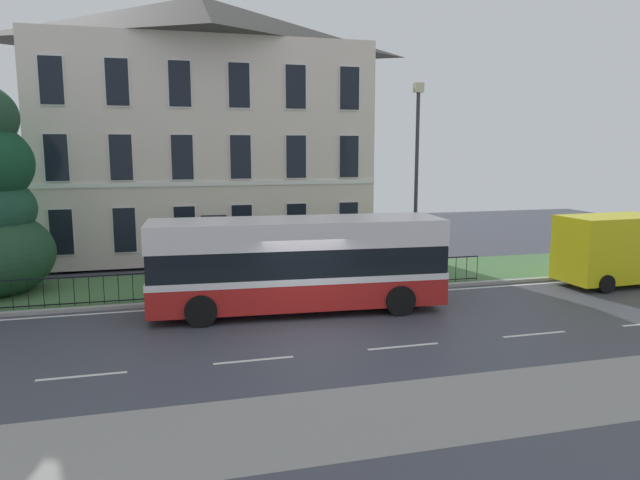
{
  "coord_description": "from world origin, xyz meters",
  "views": [
    {
      "loc": [
        -4.05,
        -15.78,
        5.22
      ],
      "look_at": [
        1.1,
        3.4,
        2.12
      ],
      "focal_mm": 33.17,
      "sensor_mm": 36.0,
      "label": 1
    }
  ],
  "objects_px": {
    "georgian_townhouse": "(204,125)",
    "litter_bin": "(332,269)",
    "single_decker_bus": "(298,263)",
    "white_panel_van": "(616,250)",
    "street_lamp_post": "(417,170)"
  },
  "relations": [
    {
      "from": "white_panel_van",
      "to": "litter_bin",
      "type": "height_order",
      "value": "white_panel_van"
    },
    {
      "from": "georgian_townhouse",
      "to": "white_panel_van",
      "type": "bearing_deg",
      "value": -39.01
    },
    {
      "from": "georgian_townhouse",
      "to": "litter_bin",
      "type": "bearing_deg",
      "value": -66.64
    },
    {
      "from": "single_decker_bus",
      "to": "white_panel_van",
      "type": "height_order",
      "value": "single_decker_bus"
    },
    {
      "from": "single_decker_bus",
      "to": "litter_bin",
      "type": "bearing_deg",
      "value": 60.04
    },
    {
      "from": "single_decker_bus",
      "to": "white_panel_van",
      "type": "bearing_deg",
      "value": 5.8
    },
    {
      "from": "georgian_townhouse",
      "to": "litter_bin",
      "type": "xyz_separation_m",
      "value": [
        3.99,
        -9.24,
        -5.67
      ]
    },
    {
      "from": "white_panel_van",
      "to": "litter_bin",
      "type": "distance_m",
      "value": 10.92
    },
    {
      "from": "white_panel_van",
      "to": "georgian_townhouse",
      "type": "bearing_deg",
      "value": 138.3
    },
    {
      "from": "white_panel_van",
      "to": "litter_bin",
      "type": "bearing_deg",
      "value": 163.67
    },
    {
      "from": "single_decker_bus",
      "to": "white_panel_van",
      "type": "relative_size",
      "value": 1.91
    },
    {
      "from": "single_decker_bus",
      "to": "street_lamp_post",
      "type": "xyz_separation_m",
      "value": [
        5.44,
        3.11,
        2.82
      ]
    },
    {
      "from": "white_panel_van",
      "to": "street_lamp_post",
      "type": "bearing_deg",
      "value": 156.85
    },
    {
      "from": "single_decker_bus",
      "to": "street_lamp_post",
      "type": "relative_size",
      "value": 1.26
    },
    {
      "from": "georgian_townhouse",
      "to": "street_lamp_post",
      "type": "distance_m",
      "value": 11.94
    }
  ]
}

